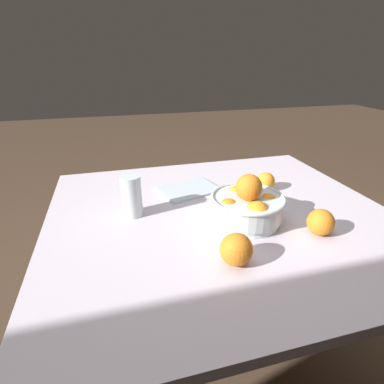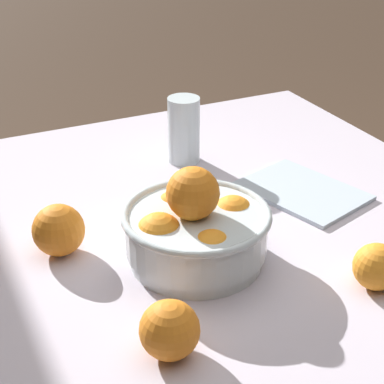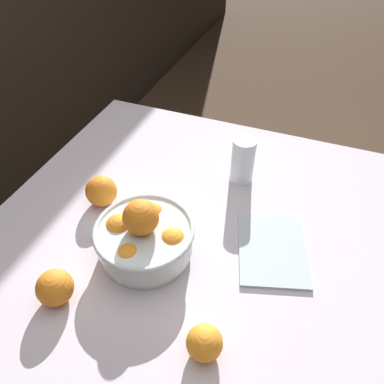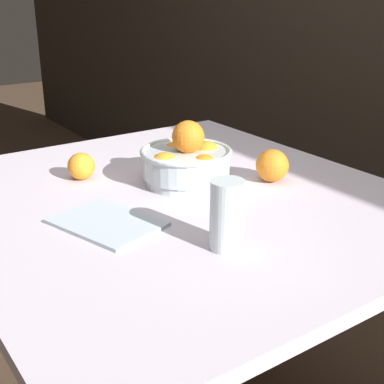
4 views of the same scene
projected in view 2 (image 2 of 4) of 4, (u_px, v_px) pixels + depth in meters
name	position (u px, v px, depth m)	size (l,w,h in m)	color
dining_table	(217.00, 273.00, 1.10)	(1.11, 1.00, 0.74)	silver
fruit_bowl	(195.00, 228.00, 0.97)	(0.23, 0.23, 0.16)	silver
juice_glass	(184.00, 133.00, 1.28)	(0.06, 0.06, 0.13)	#F4A314
orange_loose_near_bowl	(377.00, 267.00, 0.92)	(0.07, 0.07, 0.07)	orange
orange_loose_front	(59.00, 230.00, 0.99)	(0.08, 0.08, 0.08)	orange
orange_loose_aside	(170.00, 330.00, 0.79)	(0.08, 0.08, 0.08)	orange
napkin	(302.00, 191.00, 1.19)	(0.22, 0.16, 0.01)	silver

